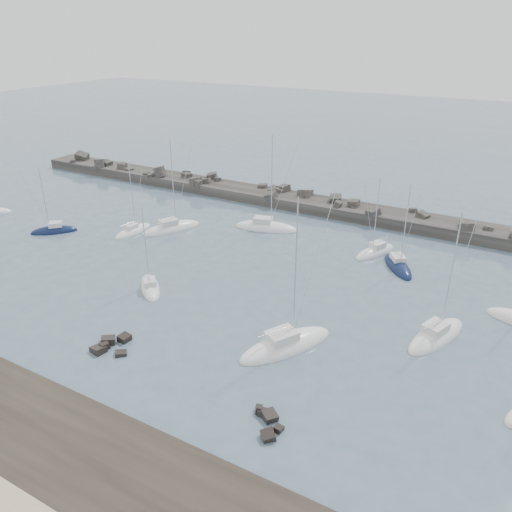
{
  "coord_description": "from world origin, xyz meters",
  "views": [
    {
      "loc": [
        28.3,
        -38.07,
        29.09
      ],
      "look_at": [
        0.22,
        12.0,
        2.36
      ],
      "focal_mm": 35.0,
      "sensor_mm": 36.0,
      "label": 1
    }
  ],
  "objects": [
    {
      "name": "ground",
      "position": [
        0.0,
        0.0,
        0.0
      ],
      "size": [
        400.0,
        400.0,
        0.0
      ],
      "primitive_type": "plane",
      "color": "#496072",
      "rests_on": "ground"
    },
    {
      "name": "rock_shelf",
      "position": [
        0.1,
        -21.98,
        0.02
      ],
      "size": [
        140.0,
        12.43,
        1.88
      ],
      "color": "black",
      "rests_on": "ground"
    },
    {
      "name": "rock_cluster_near",
      "position": [
        -4.5,
        -9.2,
        0.07
      ],
      "size": [
        4.23,
        4.05,
        1.44
      ],
      "color": "black",
      "rests_on": "ground"
    },
    {
      "name": "rock_cluster_far",
      "position": [
        14.27,
        -11.11,
        0.18
      ],
      "size": [
        3.18,
        3.53,
        1.33
      ],
      "color": "black",
      "rests_on": "ground"
    },
    {
      "name": "breakwater",
      "position": [
        -7.37,
        37.98,
        0.32
      ],
      "size": [
        115.0,
        7.11,
        5.37
      ],
      "color": "#2E2C29",
      "rests_on": "ground"
    },
    {
      "name": "sailboat_1",
      "position": [
        -23.05,
        14.73,
        0.13
      ],
      "size": [
        2.67,
        7.28,
        11.37
      ],
      "color": "white",
      "rests_on": "ground"
    },
    {
      "name": "sailboat_2",
      "position": [
        -33.65,
        8.81,
        0.15
      ],
      "size": [
        6.45,
        6.28,
        11.12
      ],
      "color": "#0E1A3D",
      "rests_on": "ground"
    },
    {
      "name": "sailboat_3",
      "position": [
        -18.52,
        18.47,
        0.15
      ],
      "size": [
        7.06,
        9.89,
        15.18
      ],
      "color": "white",
      "rests_on": "ground"
    },
    {
      "name": "sailboat_4",
      "position": [
        -5.84,
        25.99,
        0.15
      ],
      "size": [
        10.47,
        5.55,
        15.82
      ],
      "color": "white",
      "rests_on": "ground"
    },
    {
      "name": "sailboat_5",
      "position": [
        -8.85,
        1.95,
        0.13
      ],
      "size": [
        6.53,
        6.38,
        11.12
      ],
      "color": "white",
      "rests_on": "ground"
    },
    {
      "name": "sailboat_6",
      "position": [
        11.84,
        25.37,
        0.14
      ],
      "size": [
        5.18,
        7.76,
        11.94
      ],
      "color": "white",
      "rests_on": "ground"
    },
    {
      "name": "sailboat_7",
      "position": [
        10.8,
        -0.85,
        0.15
      ],
      "size": [
        8.03,
        10.84,
        16.7
      ],
      "color": "white",
      "rests_on": "ground"
    },
    {
      "name": "sailboat_8",
      "position": [
        15.77,
        22.5,
        0.14
      ],
      "size": [
        6.44,
        7.86,
        12.5
      ],
      "color": "#0E1A3D",
      "rests_on": "ground"
    },
    {
      "name": "sailboat_10",
      "position": [
        23.48,
        8.12,
        0.16
      ],
      "size": [
        5.79,
        9.59,
        14.62
      ],
      "color": "white",
      "rests_on": "ground"
    }
  ]
}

